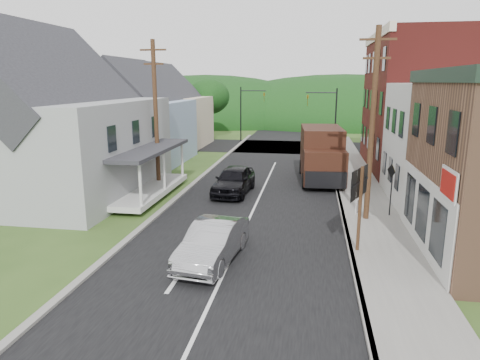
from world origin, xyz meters
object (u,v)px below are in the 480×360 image
at_px(route_sign_cluster, 359,196).
at_px(warning_sign, 391,183).
at_px(dark_sedan, 234,180).
at_px(silver_sedan, 213,243).
at_px(delivery_van, 322,155).

height_order(route_sign_cluster, warning_sign, route_sign_cluster).
bearing_deg(dark_sedan, silver_sedan, -80.45).
bearing_deg(dark_sedan, warning_sign, -18.16).
bearing_deg(silver_sedan, route_sign_cluster, 24.47).
height_order(silver_sedan, dark_sedan, dark_sedan).
height_order(dark_sedan, warning_sign, warning_sign).
bearing_deg(route_sign_cluster, delivery_van, 118.78).
relative_size(delivery_van, warning_sign, 2.55).
relative_size(silver_sedan, route_sign_cluster, 1.37).
distance_m(silver_sedan, dark_sedan, 9.96).
xyz_separation_m(dark_sedan, delivery_van, (5.20, 4.19, 1.00)).
distance_m(delivery_van, route_sign_cluster, 12.46).
xyz_separation_m(delivery_van, route_sign_cluster, (1.17, -12.40, 0.49)).
distance_m(route_sign_cluster, warning_sign, 5.26).
bearing_deg(warning_sign, delivery_van, 91.25).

